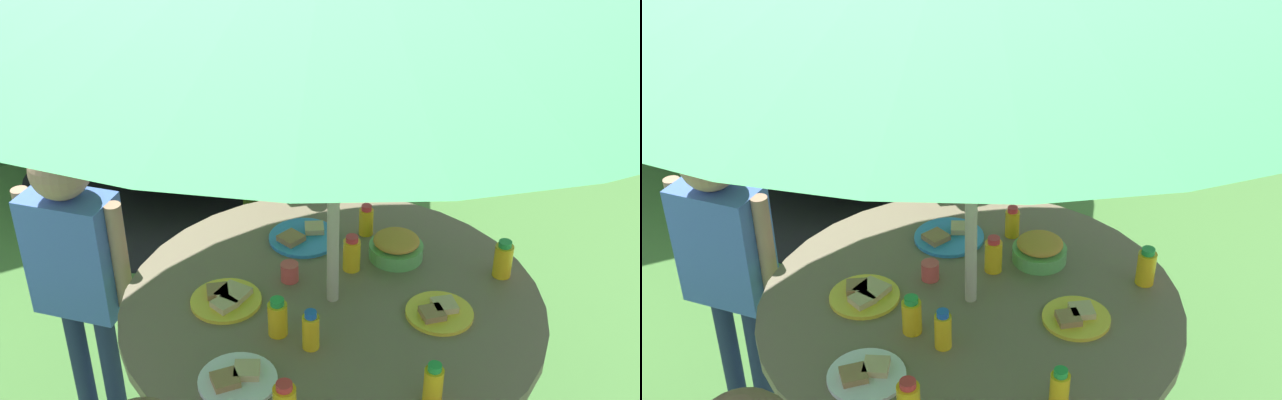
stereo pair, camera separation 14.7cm
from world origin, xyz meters
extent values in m
cylinder|color=#93704C|center=(0.00, 0.00, 0.35)|extent=(0.11, 0.11, 0.70)
cylinder|color=#75664C|center=(0.00, 0.00, 0.72)|extent=(1.28, 1.28, 0.04)
cylinder|color=#B7AD8C|center=(0.00, 0.00, 1.01)|extent=(0.04, 0.04, 2.02)
cylinder|color=brown|center=(0.22, 0.95, 0.23)|extent=(0.04, 0.04, 0.45)
cylinder|color=brown|center=(0.63, 0.74, 0.23)|extent=(0.04, 0.04, 0.45)
cylinder|color=brown|center=(0.40, 1.31, 0.23)|extent=(0.04, 0.04, 0.45)
cylinder|color=brown|center=(0.82, 1.10, 0.23)|extent=(0.04, 0.04, 0.45)
cube|color=brown|center=(0.52, 1.02, 0.47)|extent=(0.65, 0.63, 0.04)
cube|color=brown|center=(0.61, 1.21, 0.76)|extent=(0.47, 0.26, 0.54)
cube|color=brown|center=(0.31, 1.13, 0.69)|extent=(0.23, 0.42, 0.03)
cube|color=brown|center=(0.72, 0.92, 0.69)|extent=(0.23, 0.42, 0.03)
ellipsoid|color=#8CC633|center=(0.50, 2.25, 0.84)|extent=(2.37, 1.93, 1.68)
cylinder|color=black|center=(0.50, 2.25, 0.01)|extent=(2.52, 2.52, 0.01)
cube|color=#314511|center=(0.65, 1.51, 0.46)|extent=(0.58, 0.14, 0.76)
cylinder|color=brown|center=(0.30, 0.98, 0.30)|extent=(0.08, 0.08, 0.61)
cylinder|color=brown|center=(0.26, 0.84, 0.30)|extent=(0.08, 0.08, 0.61)
cube|color=#99999E|center=(0.28, 0.91, 0.87)|extent=(0.29, 0.39, 0.51)
cylinder|color=#D8B293|center=(0.34, 1.10, 0.89)|extent=(0.07, 0.07, 0.46)
cylinder|color=#D8B293|center=(0.22, 0.72, 0.89)|extent=(0.07, 0.07, 0.46)
sphere|color=#D8B293|center=(0.28, 0.91, 1.24)|extent=(0.23, 0.23, 0.23)
cylinder|color=navy|center=(-0.66, 0.69, 0.26)|extent=(0.07, 0.07, 0.52)
cylinder|color=navy|center=(-0.57, 0.60, 0.26)|extent=(0.07, 0.07, 0.52)
cube|color=#4C72C6|center=(-0.61, 0.65, 0.73)|extent=(0.32, 0.33, 0.44)
cylinder|color=tan|center=(-0.73, 0.77, 0.76)|extent=(0.06, 0.06, 0.39)
cylinder|color=tan|center=(-0.50, 0.52, 0.76)|extent=(0.06, 0.06, 0.39)
sphere|color=tan|center=(-0.61, 0.65, 1.05)|extent=(0.19, 0.19, 0.19)
cylinder|color=#66B259|center=(0.29, 0.09, 0.77)|extent=(0.18, 0.18, 0.05)
ellipsoid|color=gold|center=(0.29, 0.09, 0.81)|extent=(0.15, 0.15, 0.04)
cylinder|color=#338CD8|center=(0.08, 0.33, 0.75)|extent=(0.24, 0.24, 0.01)
cube|color=tan|center=(0.13, 0.35, 0.77)|extent=(0.09, 0.09, 0.02)
cube|color=#9E7547|center=(0.03, 0.33, 0.77)|extent=(0.09, 0.09, 0.02)
cylinder|color=white|center=(-0.40, -0.19, 0.75)|extent=(0.21, 0.21, 0.01)
cube|color=tan|center=(-0.37, -0.18, 0.77)|extent=(0.09, 0.09, 0.02)
cube|color=#9E7547|center=(-0.44, -0.18, 0.77)|extent=(0.08, 0.08, 0.02)
cylinder|color=yellow|center=(-0.29, 0.14, 0.75)|extent=(0.22, 0.22, 0.01)
cube|color=tan|center=(-0.26, 0.15, 0.77)|extent=(0.12, 0.12, 0.02)
cube|color=#9E7547|center=(-0.30, 0.18, 0.77)|extent=(0.08, 0.08, 0.02)
cube|color=tan|center=(-0.31, 0.11, 0.77)|extent=(0.08, 0.08, 0.02)
cylinder|color=yellow|center=(0.23, -0.22, 0.75)|extent=(0.20, 0.20, 0.01)
cube|color=tan|center=(0.26, -0.22, 0.77)|extent=(0.09, 0.09, 0.02)
cube|color=#9E7547|center=(0.20, -0.23, 0.77)|extent=(0.08, 0.08, 0.02)
cylinder|color=yellow|center=(0.53, -0.16, 0.80)|extent=(0.06, 0.06, 0.11)
cylinder|color=green|center=(0.53, -0.16, 0.86)|extent=(0.04, 0.04, 0.02)
cylinder|color=yellow|center=(-0.16, -0.16, 0.80)|extent=(0.05, 0.05, 0.11)
cylinder|color=blue|center=(-0.16, -0.16, 0.86)|extent=(0.03, 0.03, 0.02)
cylinder|color=yellow|center=(0.13, 0.11, 0.80)|extent=(0.06, 0.06, 0.10)
cylinder|color=red|center=(0.13, 0.11, 0.86)|extent=(0.04, 0.04, 0.02)
cylinder|color=yellow|center=(0.28, 0.26, 0.79)|extent=(0.05, 0.05, 0.09)
cylinder|color=red|center=(0.28, 0.26, 0.85)|extent=(0.03, 0.03, 0.02)
cylinder|color=red|center=(-0.35, -0.36, 0.85)|extent=(0.04, 0.04, 0.02)
cylinder|color=yellow|center=(-0.22, -0.06, 0.79)|extent=(0.06, 0.06, 0.10)
cylinder|color=green|center=(-0.22, -0.06, 0.86)|extent=(0.04, 0.04, 0.02)
cylinder|color=yellow|center=(0.01, -0.49, 0.79)|extent=(0.05, 0.05, 0.10)
cylinder|color=green|center=(0.01, -0.49, 0.85)|extent=(0.04, 0.04, 0.02)
cylinder|color=#E04C47|center=(-0.07, 0.15, 0.77)|extent=(0.06, 0.06, 0.06)
camera|label=1|loc=(-0.99, -1.66, 2.23)|focal=44.71mm
camera|label=2|loc=(-0.86, -1.73, 2.23)|focal=44.71mm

